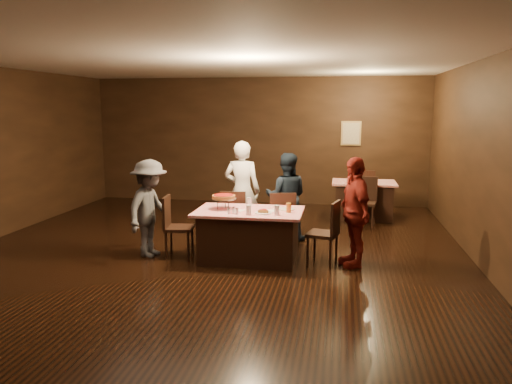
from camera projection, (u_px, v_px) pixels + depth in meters
room at (200, 118)px, 7.03m from camera, size 10.00×10.04×3.02m
main_table at (249, 235)px, 7.53m from camera, size 1.60×1.00×0.77m
back_table at (363, 200)px, 10.41m from camera, size 1.30×0.90×0.77m
chair_far_left at (234, 218)px, 8.31m from camera, size 0.47×0.47×0.95m
chair_far_right at (281, 220)px, 8.18m from camera, size 0.51×0.51×0.95m
chair_end_left at (179, 227)px, 7.70m from camera, size 0.47×0.47×0.95m
chair_end_right at (323, 232)px, 7.33m from camera, size 0.51×0.51×0.95m
chair_back_near at (365, 202)px, 9.71m from camera, size 0.48×0.48×0.95m
chair_back_far at (362, 191)px, 10.97m from camera, size 0.50×0.50×0.95m
diner_white_jacket at (242, 191)px, 8.61m from camera, size 0.66×0.46×1.74m
diner_navy_hoodie at (286, 196)px, 8.68m from camera, size 0.77×0.61×1.52m
diner_grey_knit at (150, 208)px, 7.69m from camera, size 0.75×1.07×1.51m
diner_red_shirt at (354, 212)px, 7.20m from camera, size 0.67×1.01×1.60m
pizza_stand at (224, 197)px, 7.55m from camera, size 0.38×0.38×0.22m
plate_with_slice at (264, 212)px, 7.25m from camera, size 0.25×0.25×0.06m
plate_empty at (287, 209)px, 7.52m from camera, size 0.25×0.25×0.01m
glass_front_left at (249, 210)px, 7.15m from camera, size 0.08×0.08×0.14m
glass_front_right at (277, 210)px, 7.14m from camera, size 0.08×0.08×0.14m
glass_amber at (289, 208)px, 7.31m from camera, size 0.08×0.08×0.14m
glass_back at (249, 202)px, 7.75m from camera, size 0.08×0.08×0.14m
condiments at (233, 211)px, 7.21m from camera, size 0.17×0.10×0.09m
napkin_center at (269, 211)px, 7.42m from camera, size 0.19×0.19×0.01m
napkin_left at (239, 210)px, 7.44m from camera, size 0.21×0.21×0.01m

